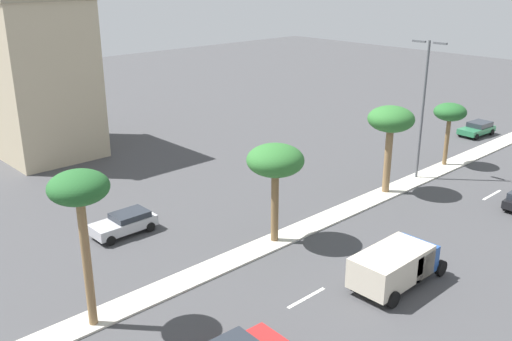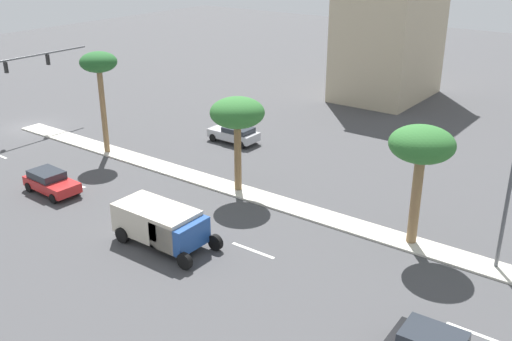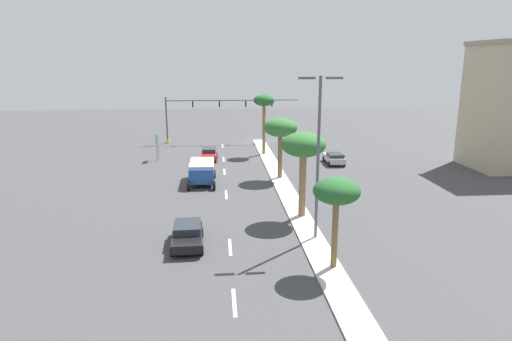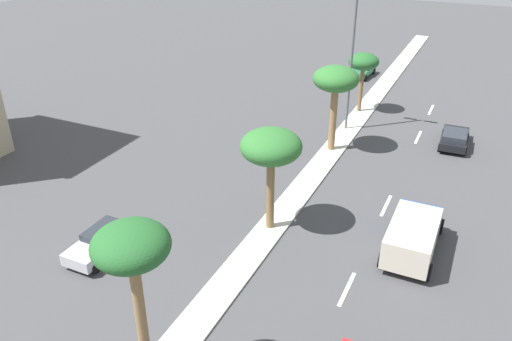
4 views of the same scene
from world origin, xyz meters
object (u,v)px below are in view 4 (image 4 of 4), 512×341
at_px(sedan_silver_mid, 101,241).
at_px(palm_tree_inboard, 132,254).
at_px(palm_tree_trailing, 336,81).
at_px(palm_tree_far, 271,148).
at_px(sedan_green_inboard, 363,69).
at_px(sedan_black_front, 454,138).
at_px(box_truck, 414,233).
at_px(palm_tree_mid, 364,63).
at_px(street_lamp_leading, 352,55).

bearing_deg(sedan_silver_mid, palm_tree_inboard, -39.38).
bearing_deg(palm_tree_trailing, palm_tree_inboard, -88.94).
bearing_deg(palm_tree_far, sedan_green_inboard, 95.19).
xyz_separation_m(palm_tree_inboard, sedan_silver_mid, (-7.88, 6.47, -6.07)).
distance_m(sedan_black_front, box_truck, 15.81).
bearing_deg(palm_tree_trailing, sedan_silver_mid, -111.98).
distance_m(palm_tree_trailing, sedan_silver_mid, 20.42).
xyz_separation_m(palm_tree_mid, sedan_green_inboard, (-2.67, 11.26, -3.96)).
bearing_deg(street_lamp_leading, palm_tree_inboard, -88.86).
distance_m(sedan_green_inboard, box_truck, 33.26).
relative_size(sedan_silver_mid, box_truck, 0.70).
bearing_deg(palm_tree_inboard, palm_tree_far, 91.72).
xyz_separation_m(palm_tree_inboard, palm_tree_far, (-0.38, 12.71, -1.51)).
bearing_deg(sedan_black_front, street_lamp_leading, -177.86).
relative_size(palm_tree_far, sedan_silver_mid, 1.51).
distance_m(palm_tree_inboard, sedan_green_inboard, 45.81).
xyz_separation_m(sedan_silver_mid, box_truck, (15.64, 7.46, 0.48)).
bearing_deg(box_truck, sedan_green_inboard, 109.50).
bearing_deg(palm_tree_far, palm_tree_mid, 90.77).
height_order(street_lamp_leading, box_truck, street_lamp_leading).
distance_m(palm_tree_far, sedan_silver_mid, 10.77).
relative_size(palm_tree_far, palm_tree_mid, 1.15).
height_order(palm_tree_mid, sedan_green_inboard, palm_tree_mid).
xyz_separation_m(sedan_black_front, box_truck, (-0.50, -15.79, 0.49)).
distance_m(palm_tree_trailing, sedan_black_front, 11.12).
relative_size(palm_tree_far, box_truck, 1.05).
relative_size(street_lamp_leading, sedan_silver_mid, 2.65).
xyz_separation_m(palm_tree_mid, street_lamp_leading, (0.08, -4.63, 1.82)).
bearing_deg(palm_tree_far, palm_tree_inboard, -88.28).
height_order(palm_tree_trailing, sedan_green_inboard, palm_tree_trailing).
bearing_deg(palm_tree_inboard, street_lamp_leading, 91.14).
distance_m(palm_tree_far, palm_tree_mid, 21.31).
height_order(palm_tree_inboard, palm_tree_mid, palm_tree_inboard).
height_order(palm_tree_far, sedan_silver_mid, palm_tree_far).
height_order(palm_tree_inboard, palm_tree_far, palm_tree_inboard).
distance_m(palm_tree_inboard, palm_tree_trailing, 24.88).
relative_size(palm_tree_trailing, sedan_silver_mid, 1.60).
height_order(sedan_black_front, sedan_green_inboard, same).
xyz_separation_m(palm_tree_far, palm_tree_trailing, (-0.08, 12.13, 0.34)).
relative_size(palm_tree_far, sedan_black_front, 1.39).
bearing_deg(street_lamp_leading, palm_tree_far, -89.31).
xyz_separation_m(palm_tree_inboard, sedan_black_front, (8.26, 29.72, -6.08)).
bearing_deg(palm_tree_far, box_truck, 8.47).
bearing_deg(box_truck, street_lamp_leading, 118.35).
xyz_separation_m(sedan_black_front, sedan_silver_mid, (-16.13, -23.25, 0.01)).
bearing_deg(palm_tree_mid, box_truck, -67.24).
relative_size(palm_tree_inboard, sedan_silver_mid, 1.87).
bearing_deg(palm_tree_trailing, street_lamp_leading, 91.57).
bearing_deg(sedan_black_front, palm_tree_inboard, -105.53).
xyz_separation_m(palm_tree_inboard, palm_tree_trailing, (-0.46, 24.85, -1.17)).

